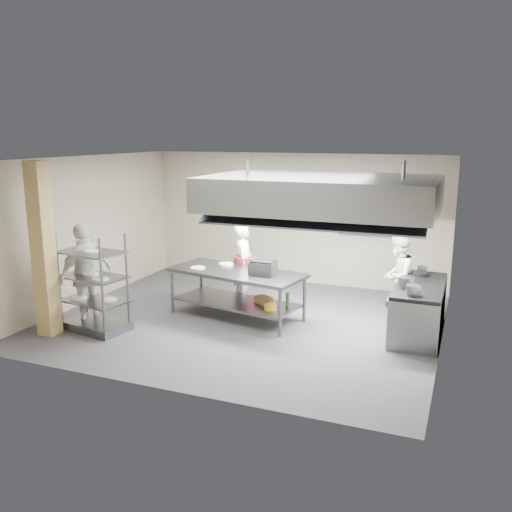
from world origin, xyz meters
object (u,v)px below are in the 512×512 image
at_px(chef_head, 244,264).
at_px(chef_plating, 86,274).
at_px(island, 237,294).
at_px(chef_line, 398,276).
at_px(pass_rack, 93,282).
at_px(stockpot, 406,282).
at_px(griddle, 263,268).
at_px(cooking_range, 419,311).

height_order(chef_head, chef_plating, chef_plating).
height_order(island, chef_head, chef_head).
distance_m(island, chef_line, 3.06).
bearing_deg(island, chef_plating, -139.83).
bearing_deg(chef_line, chef_head, -72.58).
relative_size(island, chef_head, 1.53).
xyz_separation_m(pass_rack, stockpot, (5.17, 1.60, 0.11)).
relative_size(pass_rack, chef_plating, 0.93).
bearing_deg(island, griddle, 9.23).
bearing_deg(chef_line, griddle, -52.77).
xyz_separation_m(island, chef_head, (-0.17, 0.77, 0.39)).
height_order(pass_rack, chef_plating, chef_plating).
distance_m(chef_line, chef_plating, 5.77).
relative_size(pass_rack, cooking_range, 0.88).
height_order(griddle, stockpot, griddle).
height_order(chef_head, griddle, chef_head).
bearing_deg(chef_plating, pass_rack, 71.77).
height_order(chef_plating, stockpot, chef_plating).
bearing_deg(chef_head, stockpot, -119.94).
distance_m(cooking_range, chef_line, 0.99).
relative_size(griddle, stockpot, 1.73).
bearing_deg(chef_line, stockpot, 24.40).
bearing_deg(stockpot, griddle, -178.54).
distance_m(chef_head, stockpot, 3.35).
bearing_deg(griddle, cooking_range, 8.54).
height_order(island, pass_rack, pass_rack).
bearing_deg(stockpot, island, -179.02).
height_order(chef_line, stockpot, chef_line).
bearing_deg(chef_head, chef_plating, 116.41).
xyz_separation_m(island, stockpot, (3.09, 0.05, 0.54)).
bearing_deg(pass_rack, chef_plating, 157.26).
height_order(island, stockpot, stockpot).
distance_m(cooking_range, chef_plating, 5.96).
xyz_separation_m(cooking_range, stockpot, (-0.20, -0.32, 0.57)).
distance_m(island, chef_head, 0.88).
bearing_deg(cooking_range, chef_head, 173.42).
distance_m(chef_plating, griddle, 3.22).
relative_size(chef_head, chef_plating, 0.90).
height_order(cooking_range, chef_plating, chef_plating).
bearing_deg(chef_head, pass_rack, 123.01).
relative_size(chef_head, stockpot, 6.33).
bearing_deg(cooking_range, chef_plating, -163.07).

